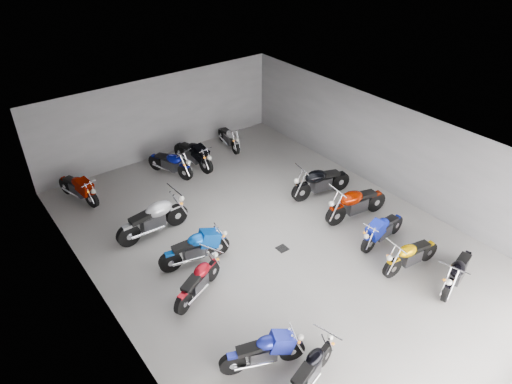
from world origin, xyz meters
The scene contains 20 objects.
ground centered at (0.00, 0.00, 0.00)m, with size 14.00×14.00×0.00m, color #9E9C96.
wall_back centered at (0.00, 7.00, 1.60)m, with size 10.00×0.10×3.20m, color gray.
wall_left centered at (-5.00, 0.00, 1.60)m, with size 0.10×14.00×3.20m, color gray.
wall_right centered at (5.00, 0.00, 1.60)m, with size 0.10×14.00×3.20m, color gray.
ceiling centered at (0.00, 0.00, 3.22)m, with size 10.00×14.00×0.04m, color black.
drain_grate centered at (0.00, -0.50, 0.01)m, with size 0.32×0.32×0.01m, color black.
motorcycle_left_a centered at (-2.39, -4.26, 0.44)m, with size 1.82×0.62×0.82m.
motorcycle_left_b centered at (-2.90, -3.33, 0.47)m, with size 1.86×0.84×0.86m.
motorcycle_left_d centered at (-2.91, -0.60, 0.46)m, with size 1.81×0.92×0.85m.
motorcycle_left_e centered at (-2.33, 0.53, 0.50)m, with size 2.10×0.52×0.92m.
motorcycle_left_f centered at (-2.68, 2.42, 0.57)m, with size 2.37×0.48×1.04m.
motorcycle_right_a centered at (2.72, -4.44, 0.48)m, with size 1.98×0.64×0.88m.
motorcycle_right_b centered at (2.28, -3.27, 0.48)m, with size 1.98×0.45×0.87m.
motorcycle_right_c centered at (2.57, -2.05, 0.47)m, with size 1.96×0.43×0.86m.
motorcycle_right_d centered at (2.87, -0.69, 0.56)m, with size 2.32×0.57×1.02m.
motorcycle_right_e centered at (2.90, 0.95, 0.55)m, with size 2.27×0.63×1.01m.
motorcycle_back_a centered at (-3.88, 5.68, 0.49)m, with size 0.72×1.98×0.89m.
motorcycle_back_c centered at (-0.56, 5.32, 0.49)m, with size 0.88×1.95×0.90m.
motorcycle_back_d centered at (0.44, 5.36, 0.53)m, with size 0.54×2.20×0.97m.
motorcycle_back_e centered at (2.42, 5.86, 0.45)m, with size 0.48×1.88×0.83m.
Camera 1 is at (-6.92, -8.37, 8.76)m, focal length 32.00 mm.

